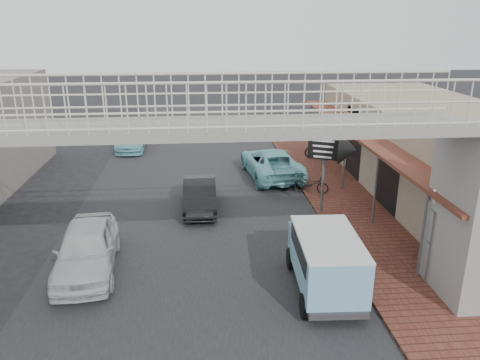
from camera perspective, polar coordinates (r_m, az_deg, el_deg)
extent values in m
plane|color=black|center=(17.12, -5.41, -7.71)|extent=(120.00, 120.00, 0.00)
cube|color=black|center=(17.12, -5.42, -7.69)|extent=(10.00, 60.00, 0.01)
cube|color=brown|center=(20.78, 12.85, -3.04)|extent=(3.00, 40.00, 0.10)
cube|color=gray|center=(22.80, 23.32, 2.99)|extent=(6.00, 18.00, 4.00)
cube|color=brown|center=(21.23, 15.71, 5.27)|extent=(1.80, 18.00, 0.12)
cube|color=silver|center=(24.50, 13.77, 8.13)|extent=(0.08, 2.60, 0.90)
cube|color=#B21914|center=(18.59, 19.97, 4.24)|extent=(0.08, 2.20, 0.80)
cube|color=gray|center=(14.42, 26.03, -3.99)|extent=(1.20, 2.40, 5.00)
cube|color=gray|center=(11.60, -6.25, 6.26)|extent=(14.00, 2.00, 0.24)
cube|color=beige|center=(12.41, -6.29, 10.23)|extent=(14.00, 0.08, 1.10)
cube|color=beige|center=(10.54, -6.47, 8.70)|extent=(14.00, 0.08, 1.10)
imported|color=silver|center=(15.77, -18.20, -7.95)|extent=(2.21, 4.66, 1.54)
imported|color=black|center=(19.88, -4.93, -1.81)|extent=(1.38, 3.90, 1.28)
imported|color=#72C1C5|center=(24.02, 3.82, 2.11)|extent=(2.98, 5.49, 1.46)
imported|color=#75BECC|center=(30.02, -13.05, 4.81)|extent=(1.69, 4.14, 1.20)
cylinder|color=black|center=(15.41, 6.26, -9.49)|extent=(0.27, 0.70, 0.69)
cylinder|color=black|center=(15.70, 11.89, -9.23)|extent=(0.27, 0.70, 0.69)
cylinder|color=black|center=(13.16, 7.98, -14.96)|extent=(0.27, 0.70, 0.69)
cylinder|color=black|center=(13.50, 14.62, -14.48)|extent=(0.27, 0.70, 0.69)
cube|color=#7BB9D5|center=(13.75, 10.58, -9.54)|extent=(1.82, 3.22, 1.33)
cube|color=#7BB9D5|center=(15.44, 9.07, -7.09)|extent=(1.63, 0.96, 0.89)
cube|color=black|center=(13.59, 10.67, -8.19)|extent=(1.83, 2.64, 0.49)
cube|color=silver|center=(13.44, 10.76, -6.95)|extent=(1.84, 3.22, 0.06)
imported|color=black|center=(21.75, 8.68, -0.46)|extent=(1.69, 1.16, 0.84)
imported|color=black|center=(27.42, 9.69, 3.78)|extent=(1.79, 0.54, 1.07)
cylinder|color=#59595B|center=(15.55, 21.58, -6.84)|extent=(0.04, 0.04, 2.27)
cylinder|color=#59595B|center=(15.71, 23.49, -6.84)|extent=(0.04, 0.04, 2.27)
cylinder|color=#59595B|center=(15.09, 22.10, -7.72)|extent=(0.04, 0.04, 2.27)
cylinder|color=#59595B|center=(15.25, 24.06, -7.70)|extent=(0.04, 0.04, 2.27)
cylinder|color=silver|center=(14.83, 23.54, -1.99)|extent=(0.77, 0.39, 0.74)
cylinder|color=beige|center=(14.71, 23.69, -2.18)|extent=(0.64, 0.14, 0.65)
cylinder|color=beige|center=(14.95, 23.40, -1.81)|extent=(0.64, 0.14, 0.65)
cylinder|color=#59595B|center=(19.28, 10.09, 0.62)|extent=(0.11, 0.11, 3.19)
cube|color=black|center=(18.93, 10.26, 3.91)|extent=(1.22, 0.62, 0.99)
cone|color=black|center=(18.81, 13.07, 3.62)|extent=(1.11, 1.37, 1.21)
cube|color=white|center=(18.92, 10.07, 3.74)|extent=(0.80, 0.38, 0.66)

